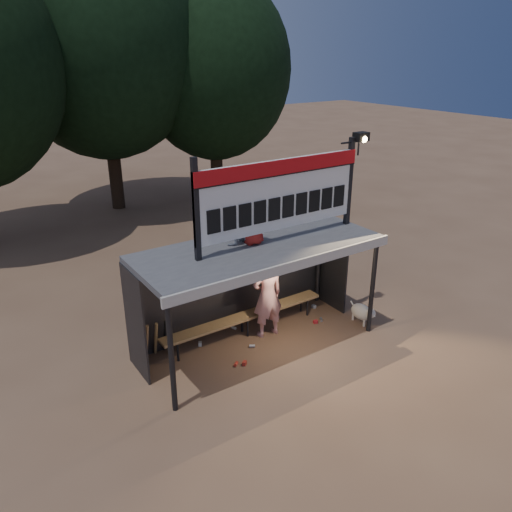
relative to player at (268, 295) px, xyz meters
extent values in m
plane|color=brown|center=(-0.41, -0.26, -0.98)|extent=(80.00, 80.00, 0.00)
imported|color=white|center=(0.00, 0.00, 0.00)|extent=(0.75, 0.52, 1.95)
imported|color=gray|center=(-0.79, 0.09, 1.90)|extent=(0.66, 0.59, 1.11)
imported|color=#AA201A|center=(-0.45, -0.13, 1.88)|extent=(0.54, 0.36, 1.08)
cube|color=#424245|center=(-0.41, -0.26, 1.28)|extent=(5.00, 2.00, 0.12)
cube|color=beige|center=(-0.41, -1.28, 1.24)|extent=(5.10, 0.06, 0.20)
cylinder|color=black|center=(-2.81, -1.16, 0.12)|extent=(0.10, 0.10, 2.20)
cylinder|color=black|center=(1.99, -1.16, 0.12)|extent=(0.10, 0.10, 2.20)
cylinder|color=black|center=(-2.81, 0.64, 0.12)|extent=(0.10, 0.10, 2.20)
cylinder|color=black|center=(1.99, 0.64, 0.12)|extent=(0.10, 0.10, 2.20)
cube|color=black|center=(-0.41, 0.74, 0.12)|extent=(5.00, 0.04, 2.20)
cube|color=black|center=(-2.91, 0.24, 0.12)|extent=(0.04, 1.00, 2.20)
cube|color=black|center=(2.09, 0.24, 0.12)|extent=(0.04, 1.00, 2.20)
cylinder|color=black|center=(-0.41, 0.74, 1.17)|extent=(5.00, 0.06, 0.06)
cube|color=black|center=(-1.76, -0.26, 2.29)|extent=(0.10, 0.10, 1.90)
cube|color=black|center=(1.94, -0.26, 2.29)|extent=(0.10, 0.10, 1.90)
cube|color=silver|center=(0.09, -0.26, 2.29)|extent=(3.80, 0.08, 1.40)
cube|color=#AF0C11|center=(0.09, -0.31, 2.85)|extent=(3.80, 0.04, 0.28)
cube|color=black|center=(0.09, -0.31, 2.70)|extent=(3.80, 0.02, 0.03)
cube|color=black|center=(-1.44, -0.31, 2.04)|extent=(0.27, 0.03, 0.45)
cube|color=black|center=(-1.10, -0.31, 2.04)|extent=(0.27, 0.03, 0.45)
cube|color=black|center=(-0.76, -0.31, 2.04)|extent=(0.27, 0.03, 0.45)
cube|color=black|center=(-0.42, -0.31, 2.04)|extent=(0.27, 0.03, 0.45)
cube|color=black|center=(-0.08, -0.31, 2.04)|extent=(0.27, 0.03, 0.45)
cube|color=black|center=(0.26, -0.31, 2.04)|extent=(0.27, 0.03, 0.45)
cube|color=black|center=(0.60, -0.31, 2.04)|extent=(0.27, 0.03, 0.45)
cube|color=black|center=(0.94, -0.31, 2.04)|extent=(0.27, 0.03, 0.45)
cube|color=black|center=(1.28, -0.31, 2.04)|extent=(0.27, 0.03, 0.45)
cube|color=black|center=(1.62, -0.31, 2.04)|extent=(0.27, 0.03, 0.45)
cylinder|color=black|center=(1.89, -0.26, 3.14)|extent=(0.50, 0.04, 0.04)
cylinder|color=black|center=(2.14, -0.26, 2.99)|extent=(0.04, 0.04, 0.30)
cube|color=black|center=(2.14, -0.31, 3.24)|extent=(0.30, 0.22, 0.18)
sphere|color=#FFD88C|center=(2.14, -0.40, 3.20)|extent=(0.14, 0.14, 0.14)
cube|color=olive|center=(-0.41, 0.29, -0.53)|extent=(4.00, 0.35, 0.06)
cylinder|color=black|center=(-2.11, 0.17, -0.75)|extent=(0.05, 0.05, 0.45)
cylinder|color=black|center=(-2.11, 0.41, -0.75)|extent=(0.05, 0.05, 0.45)
cylinder|color=black|center=(-0.41, 0.17, -0.75)|extent=(0.05, 0.05, 0.45)
cylinder|color=black|center=(-0.41, 0.41, -0.75)|extent=(0.05, 0.05, 0.45)
cylinder|color=black|center=(1.29, 0.17, -0.75)|extent=(0.05, 0.05, 0.45)
cylinder|color=black|center=(1.29, 0.41, -0.75)|extent=(0.05, 0.05, 0.45)
cylinder|color=black|center=(0.59, 11.24, 1.11)|extent=(0.50, 0.50, 4.18)
ellipsoid|color=black|center=(0.59, 11.24, 5.20)|extent=(7.22, 7.22, 8.36)
cylinder|color=black|center=(4.59, 10.24, 0.78)|extent=(0.50, 0.50, 3.52)
ellipsoid|color=black|center=(4.59, 10.24, 4.22)|extent=(6.08, 6.08, 7.04)
ellipsoid|color=beige|center=(2.13, -0.79, -0.71)|extent=(0.36, 0.58, 0.36)
sphere|color=beige|center=(2.13, -1.07, -0.62)|extent=(0.22, 0.22, 0.22)
cone|color=silver|center=(2.13, -1.17, -0.64)|extent=(0.10, 0.10, 0.10)
cone|color=beige|center=(2.08, -1.09, -0.52)|extent=(0.06, 0.06, 0.07)
cone|color=beige|center=(2.18, -1.09, -0.52)|extent=(0.06, 0.06, 0.07)
cylinder|color=#EFE5CE|center=(2.05, -0.97, -0.89)|extent=(0.05, 0.05, 0.18)
cylinder|color=beige|center=(2.21, -0.97, -0.89)|extent=(0.05, 0.05, 0.18)
cylinder|color=silver|center=(2.05, -0.61, -0.89)|extent=(0.05, 0.05, 0.18)
cylinder|color=silver|center=(2.21, -0.61, -0.89)|extent=(0.05, 0.05, 0.18)
cylinder|color=beige|center=(2.13, -0.49, -0.64)|extent=(0.04, 0.16, 0.14)
cylinder|color=#997147|center=(-2.60, 0.56, -0.55)|extent=(0.08, 0.27, 0.84)
cylinder|color=olive|center=(-2.40, 0.56, -0.55)|extent=(0.08, 0.30, 0.83)
cylinder|color=black|center=(-2.20, 0.56, -0.55)|extent=(0.09, 0.33, 0.83)
cube|color=#AC291D|center=(-1.06, -0.71, -0.94)|extent=(0.12, 0.12, 0.08)
cylinder|color=#BABBC0|center=(-0.58, -0.26, -0.94)|extent=(0.14, 0.12, 0.07)
cube|color=beige|center=(-1.47, 0.43, -0.94)|extent=(0.11, 0.12, 0.08)
cylinder|color=#B22C1E|center=(-1.21, -0.63, -0.94)|extent=(0.13, 0.13, 0.07)
cube|color=#A5A5AA|center=(1.66, 0.36, -0.94)|extent=(0.07, 0.10, 0.08)
cylinder|color=silver|center=(-0.51, 0.61, -0.94)|extent=(0.10, 0.13, 0.07)
cube|color=#A81C21|center=(1.21, -0.24, -0.94)|extent=(0.11, 0.09, 0.08)
cylinder|color=#AFAFB4|center=(1.39, -0.23, -0.94)|extent=(0.12, 0.14, 0.07)
camera|label=1|loc=(-5.59, -7.87, 4.95)|focal=35.00mm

